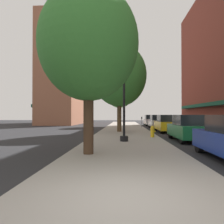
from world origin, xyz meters
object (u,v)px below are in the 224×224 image
object	(u,v)px
car_white	(150,120)
car_silver	(157,122)
lamppost	(124,89)
car_yellow	(167,124)
fire_hydrant	(152,131)
tree_mid	(119,75)
car_green	(188,128)
tree_near	(120,91)
parking_meter_near	(142,121)
tree_far	(89,44)

from	to	relation	value
car_white	car_silver	bearing A→B (deg)	-90.97
lamppost	car_yellow	xyz separation A→B (m)	(4.07, 8.25, -2.39)
lamppost	fire_hydrant	distance (m)	4.07
tree_mid	car_silver	size ratio (longest dim) A/B	1.88
tree_mid	car_green	size ratio (longest dim) A/B	1.88
lamppost	car_silver	size ratio (longest dim) A/B	1.37
tree_near	car_green	xyz separation A→B (m)	(4.71, -17.56, -4.34)
lamppost	parking_meter_near	xyz separation A→B (m)	(2.12, 13.40, -2.25)
lamppost	car_silver	bearing A→B (deg)	73.70
parking_meter_near	tree_far	xyz separation A→B (m)	(-3.53, -17.57, 3.53)
lamppost	fire_hydrant	size ratio (longest dim) A/B	7.47
parking_meter_near	car_white	distance (m)	7.84
parking_meter_near	car_silver	world-z (taller)	car_silver
car_yellow	car_white	size ratio (longest dim) A/B	1.00
car_green	car_silver	size ratio (longest dim) A/B	1.00
car_yellow	parking_meter_near	bearing A→B (deg)	113.02
car_yellow	car_silver	distance (m)	5.67
fire_hydrant	tree_far	world-z (taller)	tree_far
lamppost	tree_near	xyz separation A→B (m)	(-0.64, 18.89, 1.94)
fire_hydrant	tree_near	xyz separation A→B (m)	(-2.59, 16.54, 4.63)
fire_hydrant	parking_meter_near	distance (m)	11.05
tree_near	car_silver	bearing A→B (deg)	-46.60
tree_near	car_yellow	bearing A→B (deg)	-66.14
lamppost	car_white	xyz separation A→B (m)	(4.07, 20.99, -2.39)
fire_hydrant	tree_mid	distance (m)	7.28
lamppost	fire_hydrant	bearing A→B (deg)	50.38
fire_hydrant	car_silver	bearing A→B (deg)	79.62
car_silver	tree_near	bearing A→B (deg)	133.87
car_silver	car_green	bearing A→B (deg)	-89.53
lamppost	tree_mid	world-z (taller)	tree_mid
car_silver	parking_meter_near	bearing A→B (deg)	-164.58
lamppost	tree_near	size ratio (longest dim) A/B	0.78
car_silver	car_yellow	bearing A→B (deg)	-89.53
fire_hydrant	car_green	size ratio (longest dim) A/B	0.18
parking_meter_near	tree_mid	bearing A→B (deg)	-112.73
tree_near	tree_far	world-z (taller)	tree_near
parking_meter_near	car_green	world-z (taller)	car_green
car_white	tree_mid	bearing A→B (deg)	-109.19
parking_meter_near	car_green	bearing A→B (deg)	-80.82
tree_near	car_silver	world-z (taller)	tree_near
parking_meter_near	car_yellow	world-z (taller)	car_yellow
car_white	parking_meter_near	bearing A→B (deg)	-105.37
lamppost	tree_far	size ratio (longest dim) A/B	0.89
tree_mid	car_white	bearing A→B (deg)	71.78
car_yellow	car_silver	xyz separation A→B (m)	(0.00, 5.67, 0.00)
car_white	car_yellow	bearing A→B (deg)	-90.97
lamppost	parking_meter_near	size ratio (longest dim) A/B	4.50
parking_meter_near	car_white	xyz separation A→B (m)	(1.95, 7.59, -0.14)
parking_meter_near	car_white	bearing A→B (deg)	75.60
lamppost	tree_near	world-z (taller)	tree_near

